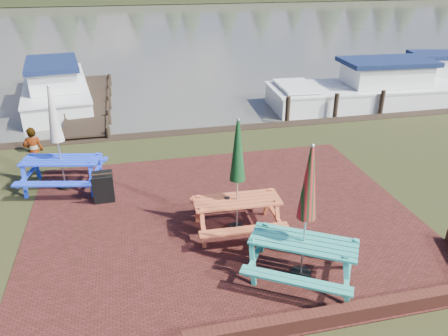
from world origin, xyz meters
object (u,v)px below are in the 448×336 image
boat_near (367,92)px  person (29,128)px  boat_far (428,80)px  picnic_table_red (237,195)px  boat_jetty (56,89)px  chalkboard (103,188)px  jetty (90,102)px  picnic_table_teal (304,235)px  picnic_table_blue (60,155)px

boat_near → person: 13.46m
boat_near → boat_far: bearing=-68.7°
picnic_table_red → boat_jetty: size_ratio=0.34×
boat_near → person: size_ratio=5.07×
chalkboard → person: person is taller
jetty → boat_jetty: 1.86m
chalkboard → boat_far: bearing=26.2°
picnic_table_teal → chalkboard: 5.34m
picnic_table_red → person: size_ratio=1.63×
picnic_table_teal → jetty: 13.43m
picnic_table_red → boat_near: size_ratio=0.32×
chalkboard → boat_far: size_ratio=0.12×
person → picnic_table_teal: bearing=118.9°
picnic_table_blue → person: bearing=125.8°
chalkboard → boat_jetty: size_ratio=0.10×
boat_near → boat_far: (3.97, 1.28, -0.03)m
picnic_table_red → boat_far: 15.47m
jetty → boat_jetty: size_ratio=1.16×
jetty → boat_far: boat_far is taller
boat_jetty → boat_far: 17.21m
chalkboard → boat_near: size_ratio=0.10×
picnic_table_blue → chalkboard: (1.05, -1.09, -0.55)m
boat_near → chalkboard: bearing=124.4°
jetty → person: bearing=-107.1°
picnic_table_blue → person: (-1.22, 2.80, -0.16)m
boat_far → picnic_table_blue: bearing=125.1°
chalkboard → jetty: bearing=93.3°
picnic_table_red → jetty: 11.43m
chalkboard → jetty: chalkboard is taller
picnic_table_red → boat_far: picnic_table_red is taller
jetty → boat_near: size_ratio=1.10×
picnic_table_blue → person: picnic_table_blue is taller
picnic_table_blue → boat_near: bearing=36.8°
picnic_table_red → person: picnic_table_red is taller
picnic_table_red → boat_far: size_ratio=0.38×
jetty → person: (-1.52, -4.94, 0.70)m
jetty → person: 5.22m
picnic_table_red → boat_near: bearing=48.6°
picnic_table_blue → chalkboard: 1.61m
picnic_table_red → jetty: (-3.67, 10.80, -0.81)m
boat_far → person: (-17.16, -3.94, 0.39)m
picnic_table_teal → jetty: (-4.47, 12.63, -0.84)m
jetty → boat_jetty: boat_jetty is taller
boat_near → person: boat_near is taller
boat_near → person: (-13.19, -2.66, 0.36)m
picnic_table_teal → picnic_table_red: bearing=145.0°
picnic_table_blue → boat_far: picnic_table_blue is taller
boat_far → person: 17.61m
jetty → boat_near: 11.89m
chalkboard → person: 4.52m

